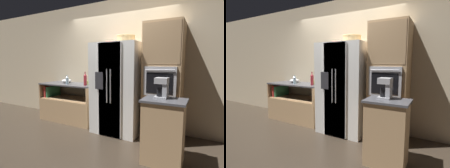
% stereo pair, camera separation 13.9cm
% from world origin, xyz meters
% --- Properties ---
extents(ground_plane, '(20.00, 20.00, 0.00)m').
position_xyz_m(ground_plane, '(0.00, 0.00, 0.00)').
color(ground_plane, '#382D23').
extents(wall_back, '(12.00, 0.06, 2.80)m').
position_xyz_m(wall_back, '(0.00, 0.45, 1.40)').
color(wall_back, beige).
rests_on(wall_back, ground_plane).
extents(counter_left, '(1.47, 0.64, 0.92)m').
position_xyz_m(counter_left, '(-1.16, 0.10, 0.33)').
color(counter_left, tan).
rests_on(counter_left, ground_plane).
extents(refrigerator, '(0.96, 0.79, 1.81)m').
position_xyz_m(refrigerator, '(0.18, 0.04, 0.90)').
color(refrigerator, white).
rests_on(refrigerator, ground_plane).
extents(wall_oven, '(0.66, 0.66, 2.13)m').
position_xyz_m(wall_oven, '(1.07, 0.12, 1.07)').
color(wall_oven, tan).
rests_on(wall_oven, ground_plane).
extents(island_counter, '(0.59, 0.46, 0.93)m').
position_xyz_m(island_counter, '(1.27, -0.72, 0.47)').
color(island_counter, tan).
rests_on(island_counter, ground_plane).
extents(wicker_basket, '(0.38, 0.38, 0.15)m').
position_xyz_m(wicker_basket, '(0.32, 0.11, 1.89)').
color(wicker_basket, tan).
rests_on(wicker_basket, refrigerator).
extents(fruit_bowl, '(0.28, 0.28, 0.07)m').
position_xyz_m(fruit_bowl, '(-0.02, 0.12, 1.84)').
color(fruit_bowl, '#DB664C').
rests_on(fruit_bowl, refrigerator).
extents(bottle_tall, '(0.07, 0.07, 0.21)m').
position_xyz_m(bottle_tall, '(-1.11, -0.03, 1.02)').
color(bottle_tall, silver).
rests_on(bottle_tall, counter_left).
extents(bottle_short, '(0.07, 0.07, 0.31)m').
position_xyz_m(bottle_short, '(-0.61, -0.00, 1.05)').
color(bottle_short, maroon).
rests_on(bottle_short, counter_left).
extents(mug, '(0.13, 0.09, 0.09)m').
position_xyz_m(mug, '(-0.66, 0.16, 0.96)').
color(mug, '#B2D166').
rests_on(mug, counter_left).
extents(mixing_bowl, '(0.25, 0.25, 0.10)m').
position_xyz_m(mixing_bowl, '(-1.33, 0.18, 0.97)').
color(mixing_bowl, white).
rests_on(mixing_bowl, counter_left).
extents(coffee_maker, '(0.17, 0.18, 0.29)m').
position_xyz_m(coffee_maker, '(1.22, -0.66, 1.08)').
color(coffee_maker, '#B2B2B7').
rests_on(coffee_maker, island_counter).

